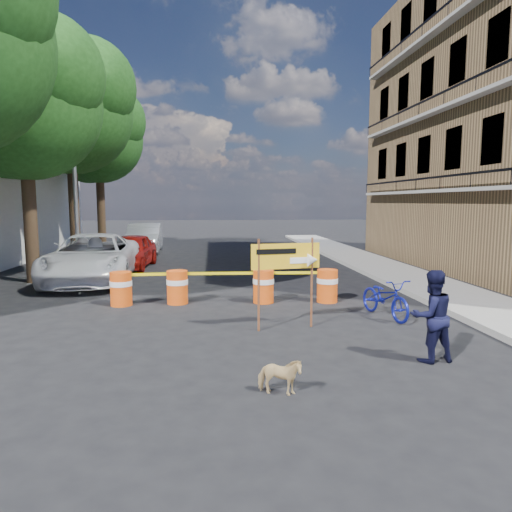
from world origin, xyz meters
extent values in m
plane|color=black|center=(0.00, 0.00, 0.00)|extent=(120.00, 120.00, 0.00)
cube|color=gray|center=(6.20, 6.00, 0.07)|extent=(2.40, 40.00, 0.15)
cylinder|color=#332316|center=(-6.80, 7.00, 2.38)|extent=(0.44, 0.44, 4.76)
sphere|color=#194413|center=(-6.80, 7.00, 5.95)|extent=(5.00, 5.00, 5.00)
sphere|color=#194413|center=(-5.92, 6.50, 6.80)|extent=(3.75, 3.75, 3.75)
sphere|color=#194413|center=(-7.55, 7.62, 5.27)|extent=(3.50, 3.50, 3.50)
cylinder|color=#332316|center=(-6.80, 12.00, 2.66)|extent=(0.44, 0.44, 5.32)
sphere|color=#194413|center=(-6.80, 12.00, 6.65)|extent=(5.40, 5.40, 5.40)
sphere|color=#194413|center=(-5.85, 11.46, 7.60)|extent=(4.05, 4.05, 4.05)
sphere|color=#194413|center=(-7.61, 12.68, 5.89)|extent=(3.78, 3.78, 3.78)
cylinder|color=#332316|center=(-6.80, 17.00, 2.46)|extent=(0.44, 0.44, 4.93)
sphere|color=#194413|center=(-6.80, 17.00, 6.16)|extent=(4.80, 4.80, 4.80)
sphere|color=#194413|center=(-5.96, 16.52, 7.04)|extent=(3.60, 3.60, 3.60)
sphere|color=#194413|center=(-7.52, 17.60, 5.46)|extent=(3.36, 3.36, 3.36)
cylinder|color=gray|center=(-6.00, 9.50, 4.00)|extent=(0.16, 0.16, 8.00)
cylinder|color=gray|center=(-5.50, 9.50, 7.90)|extent=(1.00, 0.12, 0.12)
cube|color=silver|center=(-5.00, 9.50, 7.85)|extent=(0.35, 0.18, 0.12)
cylinder|color=#E5500D|center=(-3.11, 3.08, 0.45)|extent=(0.56, 0.56, 0.90)
cylinder|color=white|center=(-3.11, 3.08, 0.60)|extent=(0.58, 0.58, 0.14)
cylinder|color=#E5500D|center=(-1.64, 3.17, 0.45)|extent=(0.56, 0.56, 0.90)
cylinder|color=white|center=(-1.64, 3.17, 0.60)|extent=(0.58, 0.58, 0.14)
cylinder|color=#E5500D|center=(0.69, 3.07, 0.45)|extent=(0.56, 0.56, 0.90)
cylinder|color=white|center=(0.69, 3.07, 0.60)|extent=(0.58, 0.58, 0.14)
cylinder|color=#E5500D|center=(2.45, 2.97, 0.45)|extent=(0.56, 0.56, 0.90)
cylinder|color=white|center=(2.45, 2.97, 0.60)|extent=(0.58, 0.58, 0.14)
cylinder|color=#592D19|center=(0.28, 0.34, 0.99)|extent=(0.05, 0.05, 1.98)
cylinder|color=#592D19|center=(1.47, 0.55, 0.99)|extent=(0.05, 0.05, 1.98)
cube|color=yellow|center=(0.88, 0.44, 1.59)|extent=(1.52, 0.30, 0.55)
cube|color=white|center=(1.18, 0.48, 1.49)|extent=(0.43, 0.09, 0.13)
cone|color=white|center=(1.47, 0.53, 1.49)|extent=(0.29, 0.32, 0.29)
cube|color=black|center=(0.66, 0.39, 1.70)|extent=(0.87, 0.17, 0.11)
imported|color=black|center=(3.05, -1.79, 0.80)|extent=(0.85, 0.70, 1.60)
imported|color=#131A9B|center=(3.40, 1.20, 0.91)|extent=(0.84, 1.08, 1.83)
imported|color=#D8B87C|center=(0.25, -2.93, 0.27)|extent=(0.71, 0.47, 0.55)
imported|color=white|center=(-4.80, 6.98, 0.82)|extent=(3.05, 6.03, 1.64)
imported|color=#A2140D|center=(-4.09, 10.19, 0.71)|extent=(1.92, 4.26, 1.42)
imported|color=#AEB0B6|center=(-4.33, 15.90, 0.80)|extent=(1.93, 4.91, 1.59)
camera|label=1|loc=(-0.69, -9.10, 2.74)|focal=32.00mm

